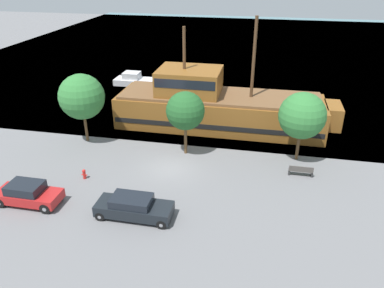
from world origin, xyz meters
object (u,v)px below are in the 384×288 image
fire_hydrant (84,174)px  pirate_ship (216,106)px  parked_car_curb_mid (134,207)px  moored_boat_dockside (134,80)px  bench_promenade_east (301,171)px  parked_car_curb_front (28,194)px

fire_hydrant → pirate_ship: bearing=55.0°
pirate_ship → parked_car_curb_mid: pirate_ship is taller
moored_boat_dockside → fire_hydrant: moored_boat_dockside is taller
parked_car_curb_mid → bench_promenade_east: parked_car_curb_mid is taller
pirate_ship → fire_hydrant: pirate_ship is taller
parked_car_curb_front → fire_hydrant: size_ratio=5.55×
parked_car_curb_front → fire_hydrant: 4.22m
parked_car_curb_mid → fire_hydrant: bearing=145.0°
moored_boat_dockside → fire_hydrant: 22.71m
parked_car_curb_mid → bench_promenade_east: bearing=34.1°
pirate_ship → fire_hydrant: size_ratio=26.83×
pirate_ship → moored_boat_dockside: 16.27m
parked_car_curb_front → parked_car_curb_mid: size_ratio=0.89×
parked_car_curb_mid → parked_car_curb_front: bearing=-179.8°
parked_car_curb_front → bench_promenade_east: parked_car_curb_front is taller
pirate_ship → parked_car_curb_front: (-10.28, -15.13, -1.25)m
moored_boat_dockside → parked_car_curb_mid: moored_boat_dockside is taller
fire_hydrant → moored_boat_dockside: bearing=100.1°
moored_boat_dockside → pirate_ship: bearing=-41.8°
parked_car_curb_front → fire_hydrant: (2.19, 3.59, -0.33)m
pirate_ship → fire_hydrant: 14.18m
pirate_ship → bench_promenade_east: size_ratio=11.67×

